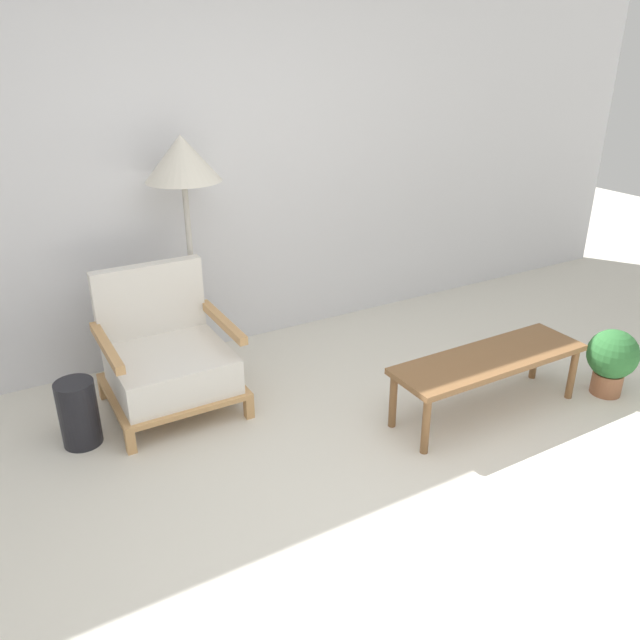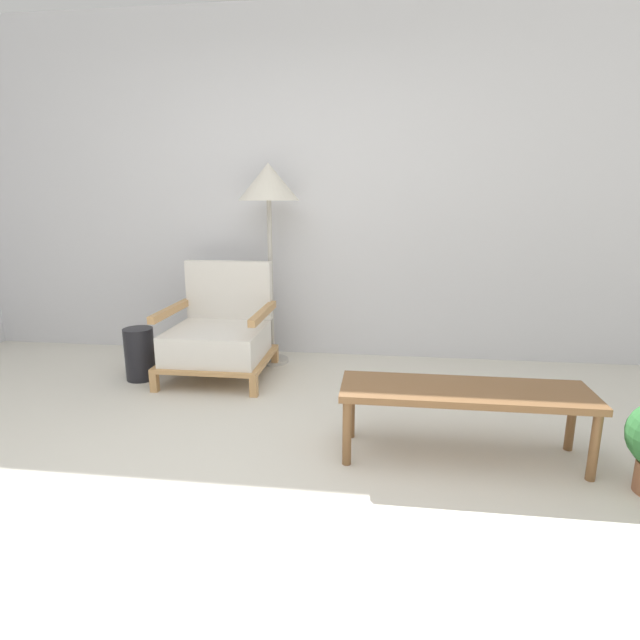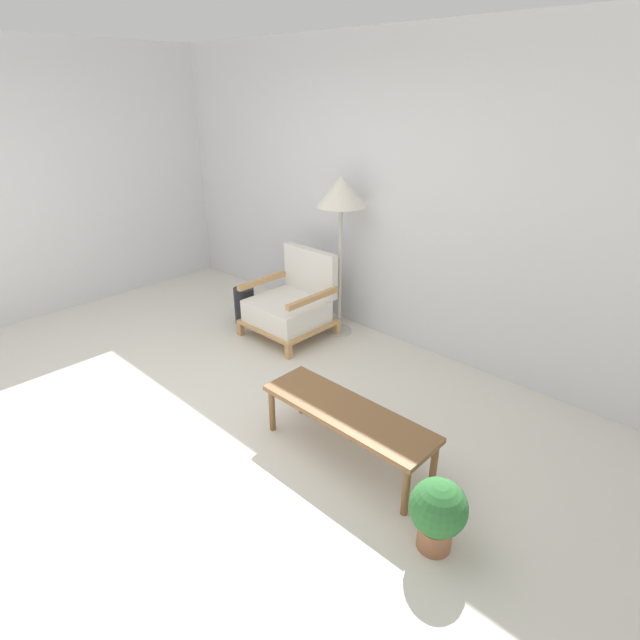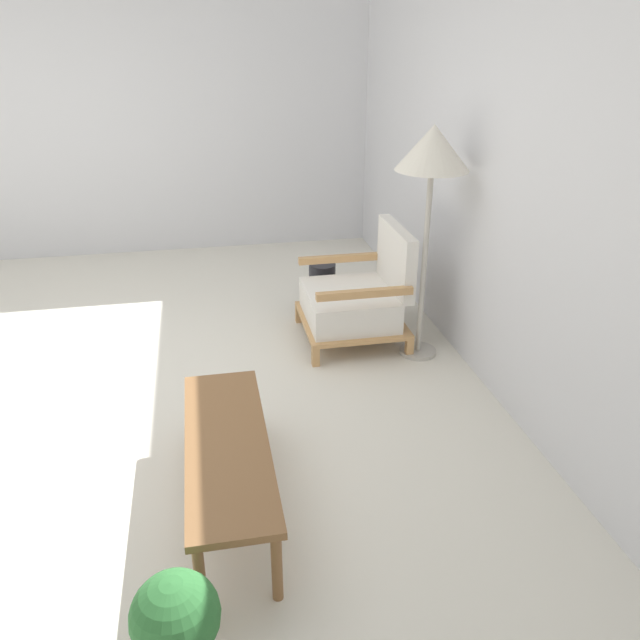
% 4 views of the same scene
% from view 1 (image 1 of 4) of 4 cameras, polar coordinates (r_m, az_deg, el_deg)
% --- Properties ---
extents(ground_plane, '(14.00, 14.00, 0.00)m').
position_cam_1_polar(ground_plane, '(2.87, 9.75, -21.32)').
color(ground_plane, silver).
extents(wall_back, '(8.00, 0.06, 2.70)m').
position_cam_1_polar(wall_back, '(4.24, -10.95, 14.51)').
color(wall_back, silver).
rests_on(wall_back, ground_plane).
extents(armchair, '(0.74, 0.70, 0.82)m').
position_cam_1_polar(armchair, '(3.80, -13.75, -3.37)').
color(armchair, tan).
rests_on(armchair, ground_plane).
extents(floor_lamp, '(0.46, 0.46, 1.54)m').
position_cam_1_polar(floor_lamp, '(3.89, -12.43, 13.42)').
color(floor_lamp, '#B7B2A8').
rests_on(floor_lamp, ground_plane).
extents(coffee_table, '(1.22, 0.37, 0.37)m').
position_cam_1_polar(coffee_table, '(3.75, 15.20, -3.81)').
color(coffee_table, brown).
rests_on(coffee_table, ground_plane).
extents(vase, '(0.21, 0.21, 0.38)m').
position_cam_1_polar(vase, '(3.65, -21.21, -7.94)').
color(vase, black).
rests_on(vase, ground_plane).
extents(potted_plant, '(0.31, 0.31, 0.43)m').
position_cam_1_polar(potted_plant, '(4.24, 25.13, -3.18)').
color(potted_plant, '#935B3D').
rests_on(potted_plant, ground_plane).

